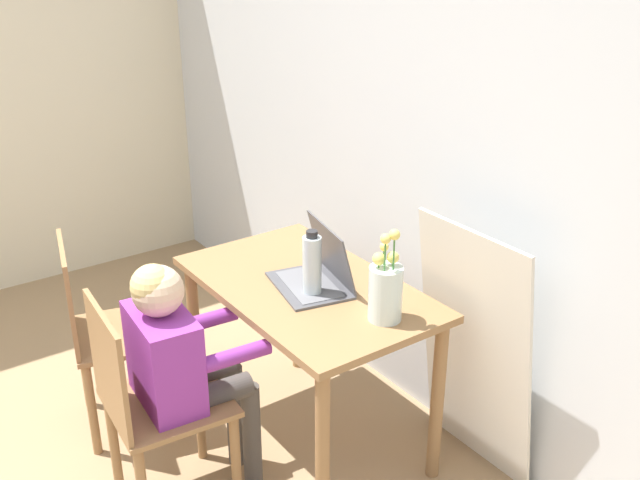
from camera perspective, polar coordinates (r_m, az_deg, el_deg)
The scene contains 9 objects.
wall_back at distance 2.93m, azimuth 9.03°, elevation 8.43°, with size 6.40×0.05×2.50m.
dining_table at distance 2.90m, azimuth -0.98°, elevation -5.28°, with size 1.04×0.63×0.71m.
chair_occupied at distance 2.72m, azimuth -12.79°, elevation -12.14°, with size 0.43×0.43×0.85m.
chair_spare at distance 3.18m, azimuth -15.89°, elevation -6.79°, with size 0.49×0.49×0.85m.
person_seated at distance 2.65m, azimuth -10.66°, elevation -8.57°, with size 0.36×0.45×0.97m.
laptop at distance 2.82m, azimuth -0.12°, elevation -2.42°, with size 0.37×0.31×0.24m.
flower_vase at distance 2.57m, azimuth 5.02°, elevation -3.77°, with size 0.12×0.12×0.34m.
water_bottle at distance 2.72m, azimuth -0.61°, elevation -1.93°, with size 0.07×0.07×0.26m.
cardboard_panel at distance 2.89m, azimuth 11.70°, elevation -8.23°, with size 0.53×0.16×1.01m.
Camera 1 is at (2.02, 0.23, 2.01)m, focal length 42.00 mm.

